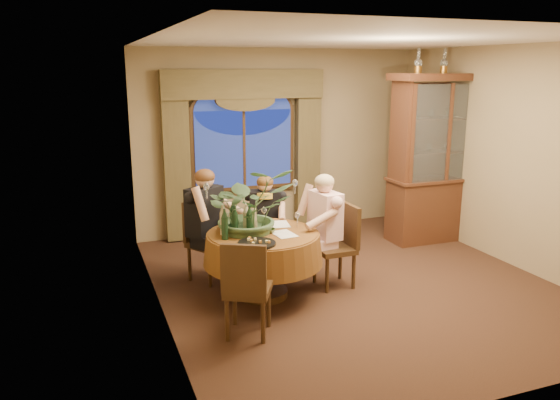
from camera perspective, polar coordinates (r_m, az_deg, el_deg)
name	(u,v)px	position (r m, az deg, el deg)	size (l,w,h in m)	color
floor	(353,283)	(6.67, 7.59, -8.59)	(5.00, 5.00, 0.00)	black
wall_back	(279,141)	(8.53, -0.05, 6.16)	(4.50, 4.50, 0.00)	#867250
wall_right	(512,157)	(7.60, 23.12, 4.15)	(5.00, 5.00, 0.00)	#867250
ceiling	(361,40)	(6.19, 8.43, 16.20)	(5.00, 5.00, 0.00)	white
window	(244,150)	(8.29, -3.79, 5.21)	(1.62, 0.10, 1.32)	navy
arched_transom	(243,98)	(8.21, -3.87, 10.60)	(1.60, 0.06, 0.44)	navy
drapery_left	(177,163)	(8.02, -10.74, 3.86)	(0.38, 0.14, 2.32)	#473E23
drapery_right	(308,155)	(8.61, 2.92, 4.73)	(0.38, 0.14, 2.32)	#473E23
swag_valance	(245,84)	(8.13, -3.73, 11.99)	(2.45, 0.16, 0.42)	#473E23
dining_table	(263,265)	(6.12, -1.77, -6.77)	(1.33, 1.33, 0.75)	maroon
china_cabinet	(437,159)	(8.32, 16.13, 4.17)	(1.50, 0.59, 2.44)	#3D1E12
oil_lamp_left	(418,61)	(7.97, 14.27, 13.93)	(0.11, 0.11, 0.34)	#A5722D
oil_lamp_center	(444,61)	(8.22, 16.78, 13.76)	(0.11, 0.11, 0.34)	#A5722D
oil_lamp_right	(469,61)	(8.48, 19.14, 13.57)	(0.11, 0.11, 0.34)	#A5722D
chair_right	(334,247)	(6.41, 5.70, -4.89)	(0.42, 0.42, 0.96)	black
chair_back_right	(267,233)	(6.91, -1.40, -3.45)	(0.42, 0.42, 0.96)	black
chair_back	(209,242)	(6.62, -7.43, -4.34)	(0.42, 0.42, 0.96)	black
chair_front_left	(248,287)	(5.25, -3.36, -9.08)	(0.42, 0.42, 0.96)	black
person_pink	(325,230)	(6.42, 4.71, -3.09)	(0.48, 0.44, 1.33)	beige
person_back	(205,226)	(6.50, -7.85, -2.73)	(0.50, 0.45, 1.38)	black
person_scarf	(265,223)	(6.88, -1.55, -2.39)	(0.44, 0.40, 1.22)	black
stoneware_vase	(252,219)	(6.05, -2.98, -2.01)	(0.14, 0.14, 0.25)	tan
centerpiece_plant	(249,176)	(5.94, -3.27, 2.51)	(0.96, 1.06, 0.83)	#3E5F3B
olive_bowl	(269,231)	(5.99, -1.14, -3.22)	(0.14, 0.14, 0.04)	#515E2E
cheese_platter	(257,244)	(5.59, -2.46, -4.57)	(0.39, 0.39, 0.02)	black
wine_bottle_0	(223,220)	(5.91, -5.98, -2.07)	(0.07, 0.07, 0.33)	tan
wine_bottle_1	(250,221)	(5.86, -3.20, -2.16)	(0.07, 0.07, 0.33)	black
wine_bottle_2	(225,224)	(5.74, -5.81, -2.53)	(0.07, 0.07, 0.33)	black
wine_bottle_3	(246,219)	(5.93, -3.56, -1.98)	(0.07, 0.07, 0.33)	tan
wine_bottle_4	(233,216)	(6.06, -4.92, -1.64)	(0.07, 0.07, 0.33)	black
wine_bottle_5	(235,221)	(5.85, -4.76, -2.22)	(0.07, 0.07, 0.33)	black
tasting_paper_0	(284,234)	(5.93, 0.42, -3.58)	(0.21, 0.30, 0.00)	white
tasting_paper_1	(280,224)	(6.30, -0.05, -2.54)	(0.21, 0.30, 0.00)	white
wine_glass_person_pink	(297,219)	(6.18, 1.82, -2.04)	(0.07, 0.07, 0.18)	silver
wine_glass_person_back	(231,219)	(6.22, -5.14, -1.98)	(0.07, 0.07, 0.18)	silver
wine_glass_person_scarf	(264,214)	(6.39, -1.67, -1.49)	(0.07, 0.07, 0.18)	silver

